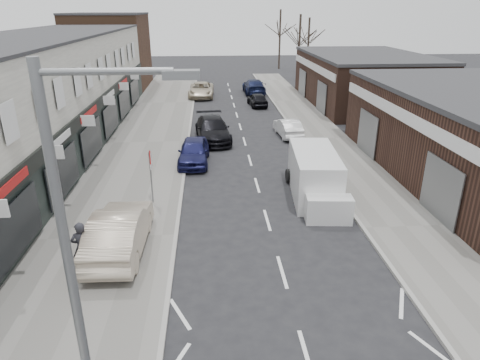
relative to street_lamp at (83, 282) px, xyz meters
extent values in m
cube|color=slate|center=(-2.22, 22.80, -4.56)|extent=(5.50, 64.00, 0.12)
cube|color=slate|center=(10.28, 22.80, -4.56)|extent=(3.50, 64.00, 0.12)
cube|color=silver|center=(-8.97, 20.30, -1.07)|extent=(8.00, 41.00, 7.10)
cube|color=#4A3020|center=(-8.97, 45.80, -0.62)|extent=(8.00, 10.00, 8.00)
cube|color=#39221A|center=(17.03, 34.80, -2.37)|extent=(10.00, 16.00, 4.50)
cylinder|color=slate|center=(-0.17, 0.00, -0.50)|extent=(0.16, 0.16, 8.00)
cylinder|color=slate|center=(0.73, 0.00, 3.30)|extent=(1.80, 0.10, 0.10)
cube|color=slate|center=(1.73, 0.00, 3.25)|extent=(0.50, 0.22, 0.12)
cylinder|color=slate|center=(-0.67, 12.80, -3.25)|extent=(0.07, 0.07, 2.50)
cube|color=white|center=(-0.62, 12.80, -2.65)|extent=(0.04, 0.45, 0.25)
cube|color=silver|center=(7.15, 13.35, -3.49)|extent=(2.47, 5.09, 2.25)
cube|color=silver|center=(7.15, 10.46, -4.03)|extent=(2.05, 1.03, 1.18)
cylinder|color=black|center=(6.24, 11.63, -4.24)|extent=(0.24, 0.75, 0.75)
cylinder|color=black|center=(8.07, 11.63, -4.24)|extent=(0.24, 0.75, 0.75)
cylinder|color=black|center=(6.24, 15.08, -4.24)|extent=(0.24, 0.75, 0.75)
cylinder|color=black|center=(8.07, 15.08, -4.24)|extent=(0.24, 0.75, 0.75)
imported|color=#C0AF99|center=(-1.37, 8.50, -3.66)|extent=(1.90, 5.15, 1.68)
imported|color=#222227|center=(-2.37, 7.17, -3.54)|extent=(0.77, 0.58, 1.92)
imported|color=#161745|center=(1.13, 18.52, -3.88)|extent=(1.92, 4.40, 1.48)
imported|color=black|center=(2.33, 23.28, -3.83)|extent=(2.71, 5.62, 1.58)
imported|color=#C1B49A|center=(1.37, 39.09, -3.87)|extent=(2.69, 5.48, 1.50)
imported|color=silver|center=(7.80, 23.93, -3.98)|extent=(1.66, 3.97, 1.28)
imported|color=black|center=(6.73, 34.29, -3.98)|extent=(1.84, 3.85, 1.27)
imported|color=#121838|center=(7.07, 40.76, -3.85)|extent=(2.23, 5.34, 1.54)
camera|label=1|loc=(2.08, -5.90, 4.08)|focal=32.00mm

